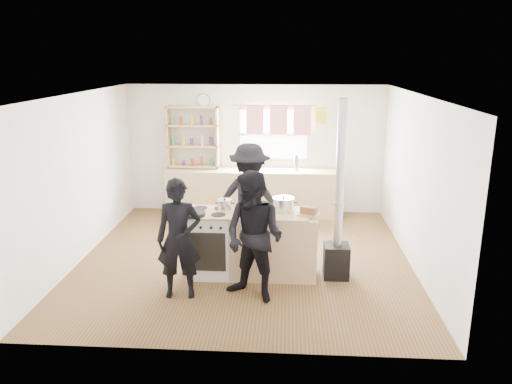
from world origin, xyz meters
TOP-DOWN VIEW (x-y plane):
  - ground at (0.00, 0.00)m, footprint 5.00×5.00m
  - back_counter at (0.00, 2.22)m, footprint 3.40×0.55m
  - shelving_unit at (-1.20, 2.34)m, footprint 1.00×0.28m
  - thermos at (0.80, 2.22)m, footprint 0.10×0.10m
  - cooking_island at (0.14, -0.55)m, footprint 1.97×0.64m
  - skillet_greens at (-0.63, -0.75)m, footprint 0.40×0.40m
  - roast_tray at (0.11, -0.54)m, footprint 0.43×0.34m
  - stockpot_stove at (-0.24, -0.44)m, footprint 0.20×0.20m
  - stockpot_counter at (0.58, -0.48)m, footprint 0.30×0.30m
  - bread_board at (0.93, -0.62)m, footprint 0.33×0.28m
  - flue_heater at (1.34, -0.55)m, footprint 0.35×0.35m
  - person_near_left at (-0.73, -1.26)m, footprint 0.61×0.43m
  - person_near_right at (0.23, -1.28)m, footprint 1.02×0.94m
  - person_far at (0.05, 0.33)m, footprint 1.23×0.84m

SIDE VIEW (x-z plane):
  - ground at x=0.00m, z-range -0.01..0.00m
  - back_counter at x=0.00m, z-range 0.00..0.90m
  - cooking_island at x=0.14m, z-range 0.00..0.93m
  - flue_heater at x=1.34m, z-range -0.60..1.90m
  - person_near_left at x=-0.73m, z-range 0.00..1.56m
  - person_near_right at x=0.23m, z-range 0.00..1.68m
  - person_far at x=0.05m, z-range 0.00..1.74m
  - skillet_greens at x=-0.63m, z-range 0.93..0.98m
  - roast_tray at x=0.11m, z-range 0.93..1.00m
  - bread_board at x=0.93m, z-range 0.92..1.04m
  - stockpot_stove at x=-0.24m, z-range 0.92..1.09m
  - stockpot_counter at x=0.58m, z-range 0.92..1.14m
  - thermos at x=0.80m, z-range 0.90..1.19m
  - shelving_unit at x=-1.20m, z-range 0.91..2.11m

